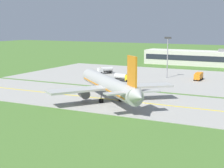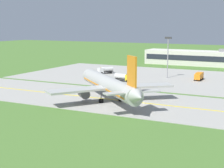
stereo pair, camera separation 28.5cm
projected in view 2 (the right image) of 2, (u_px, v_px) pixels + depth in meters
ground_plane at (138, 103)px, 88.95m from camera, size 500.00×500.00×0.00m
taxiway_strip at (138, 103)px, 88.94m from camera, size 240.00×28.00×0.10m
apron_pad at (214, 81)px, 121.33m from camera, size 140.00×52.00×0.10m
taxiway_centreline at (138, 102)px, 88.93m from camera, size 220.00×0.60×0.01m
airplane_lead at (109, 85)px, 90.15m from camera, size 31.89×30.53×12.70m
service_truck_baggage at (123, 77)px, 120.84m from camera, size 6.14×2.70×2.65m
service_truck_fuel at (199, 76)px, 123.29m from camera, size 2.51×6.07×2.60m
service_truck_catering at (106, 70)px, 139.28m from camera, size 5.22×6.04×2.65m
terminal_building at (201, 58)px, 166.81m from camera, size 51.65×11.29×7.92m
apron_light_mast at (168, 52)px, 127.16m from camera, size 2.40×0.50×14.70m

